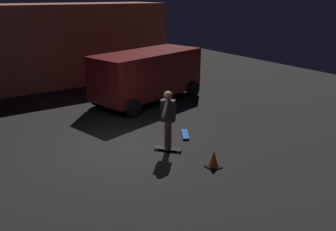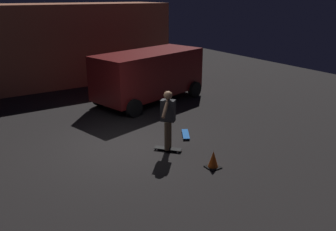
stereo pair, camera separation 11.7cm
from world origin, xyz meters
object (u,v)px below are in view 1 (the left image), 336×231
(skateboard_spare, at_px, (185,134))
(traffic_cone, at_px, (214,160))
(skater, at_px, (168,116))
(skateboard_ridden, at_px, (168,149))
(parked_van, at_px, (148,73))

(skateboard_spare, relative_size, traffic_cone, 1.68)
(traffic_cone, bearing_deg, skater, 105.63)
(skateboard_ridden, relative_size, skateboard_spare, 0.93)
(skateboard_ridden, relative_size, skater, 0.43)
(parked_van, distance_m, traffic_cone, 6.20)
(skateboard_spare, height_order, traffic_cone, traffic_cone)
(skateboard_ridden, height_order, traffic_cone, traffic_cone)
(parked_van, xyz_separation_m, skateboard_spare, (-0.91, -3.84, -1.11))
(parked_van, distance_m, skateboard_spare, 4.10)
(parked_van, xyz_separation_m, skateboard_ridden, (-1.96, -4.45, -1.11))
(skater, bearing_deg, skateboard_ridden, 26.57)
(skateboard_ridden, bearing_deg, skateboard_spare, 30.16)
(parked_van, xyz_separation_m, skater, (-1.96, -4.45, -0.12))
(parked_van, height_order, skateboard_ridden, parked_van)
(traffic_cone, bearing_deg, parked_van, 75.37)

